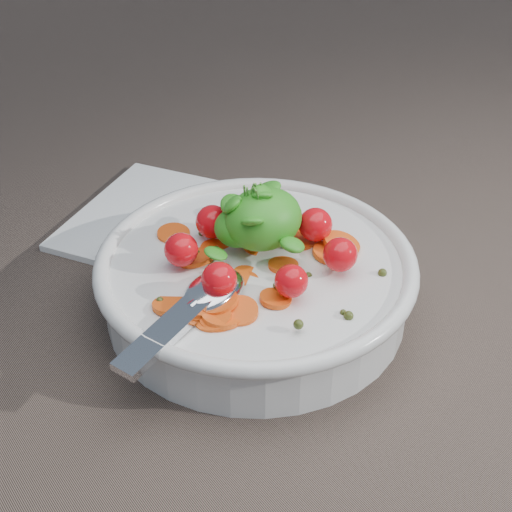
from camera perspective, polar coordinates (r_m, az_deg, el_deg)
ground at (r=0.60m, az=0.58°, el=-3.50°), size 6.00×6.00×0.00m
bowl at (r=0.58m, az=-0.02°, el=-1.75°), size 0.28×0.26×0.11m
napkin at (r=0.71m, az=-7.86°, el=2.97°), size 0.23×0.22×0.01m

